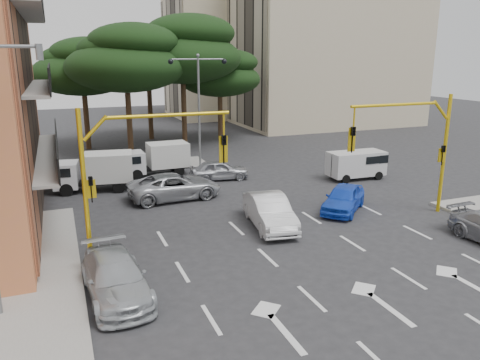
# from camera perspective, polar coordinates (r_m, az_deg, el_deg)

# --- Properties ---
(ground) EXTENTS (120.00, 120.00, 0.00)m
(ground) POSITION_cam_1_polar(r_m,az_deg,el_deg) (19.81, 8.70, -8.45)
(ground) COLOR #28282B
(ground) RESTS_ON ground
(median_strip) EXTENTS (1.40, 6.00, 0.15)m
(median_strip) POSITION_cam_1_polar(r_m,az_deg,el_deg) (33.88, -4.86, 1.71)
(median_strip) COLOR gray
(median_strip) RESTS_ON ground
(apartment_beige_near) EXTENTS (20.20, 12.15, 18.70)m
(apartment_beige_near) POSITION_cam_1_polar(r_m,az_deg,el_deg) (55.93, 10.60, 16.31)
(apartment_beige_near) COLOR #C4B593
(apartment_beige_near) RESTS_ON ground
(apartment_beige_far) EXTENTS (16.20, 12.15, 16.70)m
(apartment_beige_far) POSITION_cam_1_polar(r_m,az_deg,el_deg) (63.66, -0.95, 15.46)
(apartment_beige_far) COLOR #C4B593
(apartment_beige_far) RESTS_ON ground
(pine_left_near) EXTENTS (9.15, 9.15, 10.23)m
(pine_left_near) POSITION_cam_1_polar(r_m,az_deg,el_deg) (37.98, -13.69, 14.25)
(pine_left_near) COLOR #382616
(pine_left_near) RESTS_ON ground
(pine_center) EXTENTS (9.98, 9.98, 11.16)m
(pine_center) POSITION_cam_1_polar(r_m,az_deg,el_deg) (40.93, -6.97, 15.55)
(pine_center) COLOR #382616
(pine_center) RESTS_ON ground
(pine_left_far) EXTENTS (8.32, 8.32, 9.30)m
(pine_left_far) POSITION_cam_1_polar(r_m,az_deg,el_deg) (41.67, -18.62, 12.98)
(pine_left_far) COLOR #382616
(pine_left_far) RESTS_ON ground
(pine_right) EXTENTS (7.49, 7.49, 8.37)m
(pine_right) POSITION_cam_1_polar(r_m,az_deg,el_deg) (44.03, -2.39, 12.89)
(pine_right) COLOR #382616
(pine_right) RESTS_ON ground
(pine_back) EXTENTS (9.15, 9.15, 10.23)m
(pine_back) POSITION_cam_1_polar(r_m,az_deg,el_deg) (45.37, -11.11, 14.44)
(pine_back) COLOR #382616
(pine_back) RESTS_ON ground
(signal_mast_right) EXTENTS (5.79, 0.37, 6.00)m
(signal_mast_right) POSITION_cam_1_polar(r_m,az_deg,el_deg) (24.20, 20.82, 4.65)
(signal_mast_right) COLOR gold
(signal_mast_right) RESTS_ON ground
(signal_mast_left) EXTENTS (5.79, 0.37, 6.00)m
(signal_mast_left) POSITION_cam_1_polar(r_m,az_deg,el_deg) (18.24, -13.00, 2.14)
(signal_mast_left) COLOR gold
(signal_mast_left) RESTS_ON ground
(street_lamp_center) EXTENTS (4.16, 0.36, 7.77)m
(street_lamp_center) POSITION_cam_1_polar(r_m,az_deg,el_deg) (33.07, -5.07, 10.78)
(street_lamp_center) COLOR slate
(street_lamp_center) RESTS_ON median_strip
(car_white_hatch) EXTENTS (2.25, 4.74, 1.50)m
(car_white_hatch) POSITION_cam_1_polar(r_m,az_deg,el_deg) (21.95, 3.61, -3.83)
(car_white_hatch) COLOR silver
(car_white_hatch) RESTS_ON ground
(car_blue_compact) EXTENTS (4.01, 3.88, 1.36)m
(car_blue_compact) POSITION_cam_1_polar(r_m,az_deg,el_deg) (24.70, 12.51, -2.19)
(car_blue_compact) COLOR blue
(car_blue_compact) RESTS_ON ground
(car_silver_wagon) EXTENTS (2.17, 4.75, 1.35)m
(car_silver_wagon) POSITION_cam_1_polar(r_m,az_deg,el_deg) (16.39, -14.94, -11.40)
(car_silver_wagon) COLOR #AFB4B8
(car_silver_wagon) RESTS_ON ground
(car_silver_cross_a) EXTENTS (5.30, 2.68, 1.44)m
(car_silver_cross_a) POSITION_cam_1_polar(r_m,az_deg,el_deg) (26.40, -7.95, -0.76)
(car_silver_cross_a) COLOR #A9ABB1
(car_silver_cross_a) RESTS_ON ground
(car_silver_cross_b) EXTENTS (3.95, 2.02, 1.29)m
(car_silver_cross_b) POSITION_cam_1_polar(r_m,az_deg,el_deg) (30.27, -2.54, 1.26)
(car_silver_cross_b) COLOR #A6A8AF
(car_silver_cross_b) RESTS_ON ground
(van_white) EXTENTS (3.70, 1.74, 1.83)m
(van_white) POSITION_cam_1_polar(r_m,az_deg,el_deg) (31.29, 13.96, 1.79)
(van_white) COLOR silver
(van_white) RESTS_ON ground
(box_truck_a) EXTENTS (4.80, 2.56, 2.25)m
(box_truck_a) POSITION_cam_1_polar(r_m,az_deg,el_deg) (28.94, -17.30, 0.92)
(box_truck_a) COLOR silver
(box_truck_a) RESTS_ON ground
(box_truck_b) EXTENTS (4.40, 1.93, 2.15)m
(box_truck_b) POSITION_cam_1_polar(r_m,az_deg,el_deg) (31.75, -10.14, 2.48)
(box_truck_b) COLOR silver
(box_truck_b) RESTS_ON ground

